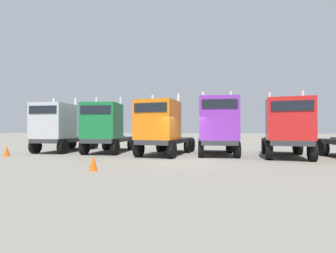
# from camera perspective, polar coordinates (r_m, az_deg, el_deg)

# --- Properties ---
(ground) EXTENTS (200.00, 200.00, 0.00)m
(ground) POSITION_cam_1_polar(r_m,az_deg,el_deg) (13.86, 3.16, -7.95)
(ground) COLOR slate
(semi_truck_silver) EXTENTS (2.94, 6.27, 4.25)m
(semi_truck_silver) POSITION_cam_1_polar(r_m,az_deg,el_deg) (20.61, -24.02, -0.18)
(semi_truck_silver) COLOR #333338
(semi_truck_silver) RESTS_ON ground
(semi_truck_green) EXTENTS (3.21, 6.60, 4.19)m
(semi_truck_green) POSITION_cam_1_polar(r_m,az_deg,el_deg) (18.62, -14.16, -0.37)
(semi_truck_green) COLOR #333338
(semi_truck_green) RESTS_ON ground
(semi_truck_orange) EXTENTS (3.17, 6.42, 4.18)m
(semi_truck_orange) POSITION_cam_1_polar(r_m,az_deg,el_deg) (16.31, -1.51, -0.24)
(semi_truck_orange) COLOR #333338
(semi_truck_orange) RESTS_ON ground
(semi_truck_purple) EXTENTS (3.10, 6.00, 4.40)m
(semi_truck_purple) POSITION_cam_1_polar(r_m,az_deg,el_deg) (16.61, 11.42, 0.13)
(semi_truck_purple) COLOR #333338
(semi_truck_purple) RESTS_ON ground
(semi_truck_red) EXTENTS (3.06, 6.36, 4.15)m
(semi_truck_red) POSITION_cam_1_polar(r_m,az_deg,el_deg) (16.60, 25.87, -0.32)
(semi_truck_red) COLOR #333338
(semi_truck_red) RESTS_ON ground
(traffic_cone_near) EXTENTS (0.36, 0.36, 0.73)m
(traffic_cone_near) POSITION_cam_1_polar(r_m,az_deg,el_deg) (19.12, -33.31, -4.73)
(traffic_cone_near) COLOR #F2590C
(traffic_cone_near) RESTS_ON ground
(traffic_cone_mid) EXTENTS (0.36, 0.36, 0.67)m
(traffic_cone_mid) POSITION_cam_1_polar(r_m,az_deg,el_deg) (10.98, -16.89, -8.07)
(traffic_cone_mid) COLOR #F2590C
(traffic_cone_mid) RESTS_ON ground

